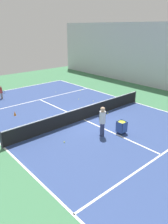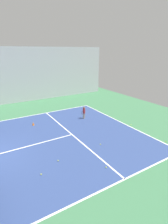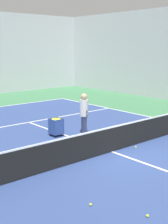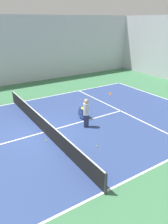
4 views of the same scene
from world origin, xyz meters
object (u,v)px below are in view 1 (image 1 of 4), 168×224
player_near_baseline (1,91)px  coach_at_net (102,119)px  tennis_net (84,113)px  ball_cart (122,125)px  training_cone_0 (15,113)px

player_near_baseline → coach_at_net: 10.93m
tennis_net → coach_at_net: 2.61m
coach_at_net → ball_cart: bearing=-89.4°
ball_cart → tennis_net: bearing=-83.3°
coach_at_net → training_cone_0: coach_at_net is taller
tennis_net → ball_cart: (-0.35, 3.00, 0.05)m
coach_at_net → training_cone_0: 6.84m
coach_at_net → ball_cart: 1.32m
player_near_baseline → ball_cart: (-2.72, 11.36, -0.11)m
coach_at_net → training_cone_0: size_ratio=5.72×
ball_cart → training_cone_0: (3.59, -6.86, -0.38)m
player_near_baseline → coach_at_net: (-1.62, 10.80, 0.37)m
tennis_net → ball_cart: size_ratio=14.83×
player_near_baseline → training_cone_0: (0.87, 4.50, -0.50)m
tennis_net → player_near_baseline: size_ratio=10.13×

